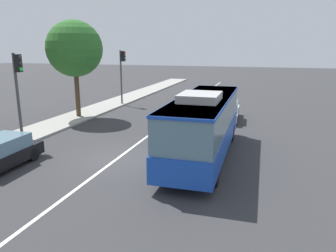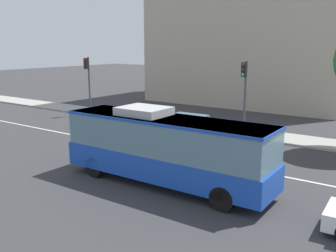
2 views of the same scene
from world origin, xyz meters
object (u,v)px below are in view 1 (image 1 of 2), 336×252
Objects in this scene: traffic_light_far_corner at (122,68)px; street_tree_kerbside_left at (74,49)px; transit_bus at (204,123)px; sedan_white at (226,111)px; traffic_light_mid_block at (18,83)px.

street_tree_kerbside_left reaches higher than traffic_light_far_corner.
transit_bus reaches higher than sedan_white.
traffic_light_mid_block is at bearing 94.13° from transit_bus.
traffic_light_far_corner reaches higher than sedan_white.
sedan_white is at bearing -77.19° from street_tree_kerbside_left.
traffic_light_far_corner reaches higher than transit_bus.
traffic_light_mid_block is at bearing -93.08° from traffic_light_far_corner.
transit_bus is at bearing 7.30° from traffic_light_mid_block.
traffic_light_mid_block is at bearing 131.06° from sedan_white.
sedan_white is at bearing 46.57° from traffic_light_mid_block.
transit_bus is 10.47m from traffic_light_mid_block.
transit_bus is at bearing -120.15° from street_tree_kerbside_left.
sedan_white is 0.88× the size of traffic_light_mid_block.
transit_bus is 13.53m from street_tree_kerbside_left.
traffic_light_mid_block and traffic_light_far_corner have the same top height.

